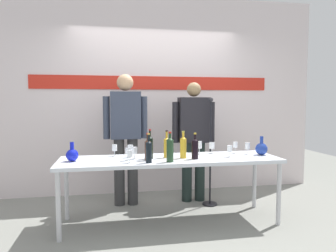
% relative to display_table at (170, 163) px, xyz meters
% --- Properties ---
extents(ground_plane, '(10.00, 10.00, 0.00)m').
position_rel_display_table_xyz_m(ground_plane, '(0.00, 0.00, -0.70)').
color(ground_plane, gray).
extents(back_wall, '(5.16, 0.11, 3.00)m').
position_rel_display_table_xyz_m(back_wall, '(0.00, 1.33, 0.80)').
color(back_wall, silver).
rests_on(back_wall, ground).
extents(display_table, '(2.50, 0.70, 0.75)m').
position_rel_display_table_xyz_m(display_table, '(0.00, 0.00, 0.00)').
color(display_table, silver).
rests_on(display_table, ground).
extents(decanter_blue_left, '(0.13, 0.13, 0.21)m').
position_rel_display_table_xyz_m(decanter_blue_left, '(-1.08, -0.00, 0.13)').
color(decanter_blue_left, '#111BBD').
rests_on(decanter_blue_left, display_table).
extents(decanter_blue_right, '(0.15, 0.15, 0.23)m').
position_rel_display_table_xyz_m(decanter_blue_right, '(1.12, -0.00, 0.13)').
color(decanter_blue_right, navy).
rests_on(decanter_blue_right, display_table).
extents(presenter_left, '(0.59, 0.22, 1.76)m').
position_rel_display_table_xyz_m(presenter_left, '(-0.47, 0.72, 0.31)').
color(presenter_left, '#333233').
rests_on(presenter_left, ground).
extents(presenter_right, '(0.61, 0.22, 1.66)m').
position_rel_display_table_xyz_m(presenter_right, '(0.47, 0.72, 0.25)').
color(presenter_right, black).
rests_on(presenter_right, ground).
extents(wine_bottle_0, '(0.07, 0.07, 0.32)m').
position_rel_display_table_xyz_m(wine_bottle_0, '(-0.04, 0.04, 0.18)').
color(wine_bottle_0, gold).
rests_on(wine_bottle_0, display_table).
extents(wine_bottle_1, '(0.07, 0.07, 0.30)m').
position_rel_display_table_xyz_m(wine_bottle_1, '(-0.27, -0.09, 0.18)').
color(wine_bottle_1, '#422417').
rests_on(wine_bottle_1, display_table).
extents(wine_bottle_2, '(0.07, 0.07, 0.31)m').
position_rel_display_table_xyz_m(wine_bottle_2, '(0.14, -0.03, 0.19)').
color(wine_bottle_2, gold).
rests_on(wine_bottle_2, display_table).
extents(wine_bottle_3, '(0.07, 0.07, 0.34)m').
position_rel_display_table_xyz_m(wine_bottle_3, '(-0.23, 0.01, 0.19)').
color(wine_bottle_3, black).
rests_on(wine_bottle_3, display_table).
extents(wine_bottle_4, '(0.08, 0.08, 0.33)m').
position_rel_display_table_xyz_m(wine_bottle_4, '(-0.05, -0.23, 0.20)').
color(wine_bottle_4, '#223E24').
rests_on(wine_bottle_4, display_table).
extents(wine_bottle_5, '(0.08, 0.08, 0.30)m').
position_rel_display_table_xyz_m(wine_bottle_5, '(0.26, -0.11, 0.18)').
color(wine_bottle_5, black).
rests_on(wine_bottle_5, display_table).
extents(wine_bottle_6, '(0.06, 0.06, 0.31)m').
position_rel_display_table_xyz_m(wine_bottle_6, '(-0.28, -0.23, 0.18)').
color(wine_bottle_6, black).
rests_on(wine_bottle_6, display_table).
extents(wine_glass_left_0, '(0.06, 0.06, 0.15)m').
position_rel_display_table_xyz_m(wine_glass_left_0, '(-0.45, 0.13, 0.16)').
color(wine_glass_left_0, white).
rests_on(wine_glass_left_0, display_table).
extents(wine_glass_left_1, '(0.06, 0.06, 0.13)m').
position_rel_display_table_xyz_m(wine_glass_left_1, '(-0.48, -0.21, 0.15)').
color(wine_glass_left_1, white).
rests_on(wine_glass_left_1, display_table).
extents(wine_glass_left_2, '(0.06, 0.06, 0.14)m').
position_rel_display_table_xyz_m(wine_glass_left_2, '(-0.63, 0.24, 0.15)').
color(wine_glass_left_2, white).
rests_on(wine_glass_left_2, display_table).
extents(wine_glass_left_3, '(0.06, 0.06, 0.14)m').
position_rel_display_table_xyz_m(wine_glass_left_3, '(-0.49, -0.06, 0.16)').
color(wine_glass_left_3, white).
rests_on(wine_glass_left_3, display_table).
extents(wine_glass_left_4, '(0.06, 0.06, 0.14)m').
position_rel_display_table_xyz_m(wine_glass_left_4, '(-0.41, 0.01, 0.15)').
color(wine_glass_left_4, white).
rests_on(wine_glass_left_4, display_table).
extents(wine_glass_right_0, '(0.07, 0.07, 0.14)m').
position_rel_display_table_xyz_m(wine_glass_right_0, '(0.57, 0.22, 0.15)').
color(wine_glass_right_0, white).
rests_on(wine_glass_right_0, display_table).
extents(wine_glass_right_1, '(0.06, 0.06, 0.14)m').
position_rel_display_table_xyz_m(wine_glass_right_1, '(0.69, -0.06, 0.15)').
color(wine_glass_right_1, white).
rests_on(wine_glass_right_1, display_table).
extents(wine_glass_right_2, '(0.06, 0.06, 0.15)m').
position_rel_display_table_xyz_m(wine_glass_right_2, '(0.97, 0.07, 0.16)').
color(wine_glass_right_2, white).
rests_on(wine_glass_right_2, display_table).
extents(wine_glass_right_3, '(0.06, 0.06, 0.16)m').
position_rel_display_table_xyz_m(wine_glass_right_3, '(0.40, 0.20, 0.17)').
color(wine_glass_right_3, white).
rests_on(wine_glass_right_3, display_table).
extents(wine_glass_right_4, '(0.06, 0.06, 0.14)m').
position_rel_display_table_xyz_m(wine_glass_right_4, '(0.86, 0.18, 0.16)').
color(wine_glass_right_4, white).
rests_on(wine_glass_right_4, display_table).
extents(microphone_stand, '(0.20, 0.20, 1.45)m').
position_rel_display_table_xyz_m(microphone_stand, '(0.64, 0.50, -0.22)').
color(microphone_stand, black).
rests_on(microphone_stand, ground).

